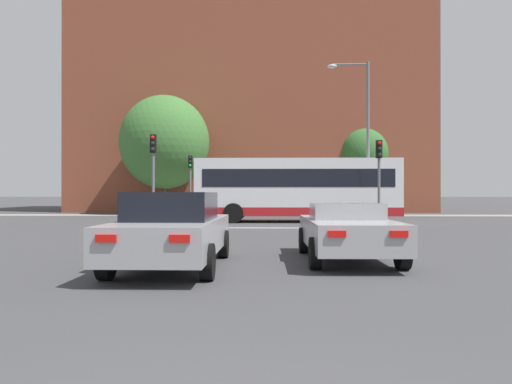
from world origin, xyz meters
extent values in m
cube|color=silver|center=(0.00, 19.34, 0.00)|extent=(7.45, 0.30, 0.01)
cube|color=gray|center=(0.00, 31.53, 0.01)|extent=(68.28, 2.50, 0.01)
cube|color=brown|center=(-1.39, 42.56, 8.71)|extent=(28.81, 13.76, 17.42)
cube|color=#42444C|center=(-1.39, 42.56, 18.37)|extent=(29.38, 14.31, 1.90)
cube|color=#9E9EA3|center=(-1.72, 7.93, 0.64)|extent=(1.84, 4.85, 0.65)
cube|color=black|center=(-1.72, 7.88, 1.24)|extent=(1.58, 2.19, 0.55)
cylinder|color=black|center=(-2.60, 9.43, 0.32)|extent=(0.22, 0.64, 0.64)
cylinder|color=black|center=(-0.85, 9.43, 0.32)|extent=(0.22, 0.64, 0.64)
cylinder|color=black|center=(-2.59, 6.42, 0.32)|extent=(0.22, 0.64, 0.64)
cylinder|color=black|center=(-0.84, 6.43, 0.32)|extent=(0.22, 0.64, 0.64)
cube|color=red|center=(-2.27, 5.48, 0.80)|extent=(0.32, 0.05, 0.12)
cube|color=red|center=(-1.14, 5.49, 0.80)|extent=(0.32, 0.05, 0.12)
cube|color=#9E9EA3|center=(1.95, 9.07, 0.62)|extent=(1.84, 4.41, 0.60)
cube|color=#9E9EA3|center=(1.95, 9.18, 1.09)|extent=(1.55, 1.34, 0.35)
cylinder|color=black|center=(1.08, 10.42, 0.32)|extent=(0.23, 0.64, 0.64)
cylinder|color=black|center=(2.78, 10.44, 0.32)|extent=(0.23, 0.64, 0.64)
cylinder|color=black|center=(1.12, 7.70, 0.32)|extent=(0.23, 0.64, 0.64)
cylinder|color=black|center=(2.82, 7.72, 0.32)|extent=(0.23, 0.64, 0.64)
cube|color=red|center=(1.43, 6.85, 0.77)|extent=(0.32, 0.05, 0.12)
cube|color=red|center=(2.53, 6.86, 0.77)|extent=(0.32, 0.05, 0.12)
cube|color=silver|center=(1.62, 23.93, 1.80)|extent=(10.39, 2.57, 2.90)
cube|color=#AD191E|center=(1.62, 23.93, 0.57)|extent=(10.41, 2.59, 0.44)
cube|color=black|center=(1.62, 23.93, 2.25)|extent=(9.56, 2.60, 0.90)
cylinder|color=black|center=(4.84, 25.16, 0.50)|extent=(1.00, 0.28, 1.00)
cylinder|color=black|center=(4.84, 22.69, 0.50)|extent=(1.00, 0.28, 1.00)
cylinder|color=black|center=(-1.60, 25.16, 0.50)|extent=(1.00, 0.28, 1.00)
cylinder|color=black|center=(-1.60, 22.69, 0.50)|extent=(1.00, 0.28, 1.00)
cylinder|color=slate|center=(-5.02, 30.52, 1.58)|extent=(0.12, 0.12, 3.17)
cube|color=black|center=(-5.02, 30.52, 3.57)|extent=(0.26, 0.20, 0.80)
sphere|color=black|center=(-5.02, 30.39, 3.83)|extent=(0.17, 0.17, 0.17)
sphere|color=black|center=(-5.02, 30.39, 3.57)|extent=(0.17, 0.17, 0.17)
sphere|color=#1ED14C|center=(-5.02, 30.39, 3.31)|extent=(0.17, 0.17, 0.17)
cylinder|color=slate|center=(5.09, 20.31, 1.53)|extent=(0.12, 0.12, 3.06)
cube|color=black|center=(5.09, 20.31, 3.46)|extent=(0.26, 0.20, 0.80)
sphere|color=red|center=(5.09, 20.18, 3.72)|extent=(0.17, 0.17, 0.17)
sphere|color=black|center=(5.09, 20.18, 3.46)|extent=(0.17, 0.17, 0.17)
sphere|color=black|center=(5.09, 20.18, 3.21)|extent=(0.17, 0.17, 0.17)
cylinder|color=slate|center=(-4.90, 19.64, 1.64)|extent=(0.12, 0.12, 3.27)
cube|color=black|center=(-4.90, 19.64, 3.67)|extent=(0.26, 0.20, 0.80)
sphere|color=red|center=(-4.90, 19.51, 3.93)|extent=(0.17, 0.17, 0.17)
sphere|color=black|center=(-4.90, 19.51, 3.67)|extent=(0.17, 0.17, 0.17)
sphere|color=black|center=(-4.90, 19.51, 3.41)|extent=(0.17, 0.17, 0.17)
cylinder|color=slate|center=(5.25, 23.64, 4.13)|extent=(0.16, 0.16, 8.27)
cylinder|color=slate|center=(4.33, 23.64, 8.12)|extent=(1.83, 0.10, 0.10)
ellipsoid|color=#B2B2B7|center=(3.42, 23.64, 8.02)|extent=(0.50, 0.36, 0.22)
cylinder|color=black|center=(-3.83, 31.83, 0.42)|extent=(0.13, 0.13, 0.84)
cylinder|color=black|center=(-3.72, 31.96, 0.42)|extent=(0.13, 0.13, 0.84)
cube|color=navy|center=(-3.78, 31.90, 1.18)|extent=(0.42, 0.45, 0.67)
sphere|color=tan|center=(-3.78, 31.90, 1.64)|extent=(0.25, 0.25, 0.25)
cylinder|color=#4C3823|center=(-7.32, 33.31, 1.22)|extent=(0.36, 0.36, 2.43)
ellipsoid|color=#3D7033|center=(-7.32, 33.31, 5.14)|extent=(6.37, 6.37, 6.69)
cylinder|color=#4C3823|center=(7.39, 36.73, 1.40)|extent=(0.36, 0.36, 2.80)
ellipsoid|color=#33662D|center=(7.39, 36.73, 4.54)|extent=(4.09, 4.09, 4.30)
camera|label=1|loc=(0.24, -2.06, 1.50)|focal=35.00mm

